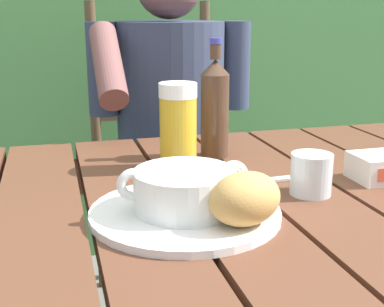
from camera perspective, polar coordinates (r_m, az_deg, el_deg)
dining_table at (r=0.89m, az=3.44°, el=-10.57°), size 1.31×0.94×0.72m
chair_near_diner at (r=1.78m, az=-3.49°, el=-1.73°), size 0.44×0.46×1.06m
person_eating at (r=1.53m, az=-2.16°, el=3.57°), size 0.48×0.47×1.20m
serving_plate at (r=0.80m, az=-0.77°, el=-6.50°), size 0.29×0.29×0.01m
soup_bowl at (r=0.78m, az=-0.78°, el=-3.89°), size 0.21×0.16×0.07m
bread_roll at (r=0.73m, az=5.86°, el=-4.96°), size 0.13×0.12×0.08m
beer_glass at (r=1.01m, az=-1.53°, el=3.02°), size 0.07×0.07×0.17m
beer_bottle at (r=1.09m, az=2.53°, el=5.11°), size 0.06×0.06×0.25m
water_glass_small at (r=0.91m, az=12.84°, el=-2.13°), size 0.07×0.07×0.07m
butter_tub at (r=1.02m, az=20.28°, el=-1.39°), size 0.11×0.09×0.05m
table_knife at (r=0.95m, az=6.79°, el=-3.08°), size 0.17×0.03×0.01m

